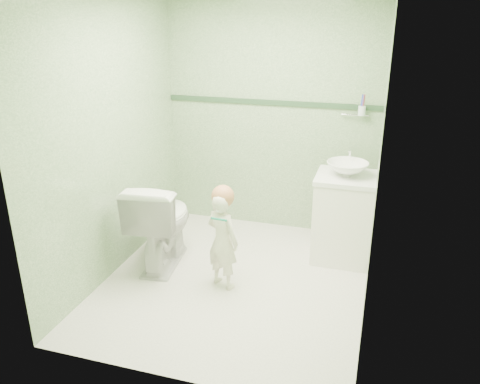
% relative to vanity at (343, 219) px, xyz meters
% --- Properties ---
extents(ground, '(2.50, 2.50, 0.00)m').
position_rel_vanity_xyz_m(ground, '(-0.84, -0.70, -0.40)').
color(ground, beige).
rests_on(ground, ground).
extents(room_shell, '(2.50, 2.54, 2.40)m').
position_rel_vanity_xyz_m(room_shell, '(-0.84, -0.70, 0.80)').
color(room_shell, '#7AA273').
rests_on(room_shell, ground).
extents(trim_stripe, '(2.20, 0.02, 0.05)m').
position_rel_vanity_xyz_m(trim_stripe, '(-0.84, 0.54, 0.95)').
color(trim_stripe, '#2B492E').
rests_on(trim_stripe, room_shell).
extents(vanity, '(0.52, 0.50, 0.80)m').
position_rel_vanity_xyz_m(vanity, '(0.00, 0.00, 0.00)').
color(vanity, white).
rests_on(vanity, ground).
extents(counter, '(0.54, 0.52, 0.04)m').
position_rel_vanity_xyz_m(counter, '(0.00, 0.00, 0.41)').
color(counter, white).
rests_on(counter, vanity).
extents(basin, '(0.37, 0.37, 0.13)m').
position_rel_vanity_xyz_m(basin, '(0.00, 0.00, 0.49)').
color(basin, white).
rests_on(basin, counter).
extents(faucet, '(0.03, 0.13, 0.18)m').
position_rel_vanity_xyz_m(faucet, '(0.00, 0.19, 0.57)').
color(faucet, silver).
rests_on(faucet, counter).
extents(cup_holder, '(0.26, 0.07, 0.21)m').
position_rel_vanity_xyz_m(cup_holder, '(0.05, 0.48, 0.93)').
color(cup_holder, silver).
rests_on(cup_holder, room_shell).
extents(toilet, '(0.56, 0.87, 0.83)m').
position_rel_vanity_xyz_m(toilet, '(-1.58, -0.58, 0.02)').
color(toilet, white).
rests_on(toilet, ground).
extents(toddler, '(0.36, 0.31, 0.85)m').
position_rel_vanity_xyz_m(toddler, '(-0.92, -0.79, 0.02)').
color(toddler, beige).
rests_on(toddler, ground).
extents(hair_cap, '(0.19, 0.19, 0.19)m').
position_rel_vanity_xyz_m(hair_cap, '(-0.92, -0.77, 0.41)').
color(hair_cap, '#C27B4F').
rests_on(hair_cap, toddler).
extents(teal_toothbrush, '(0.11, 0.14, 0.08)m').
position_rel_vanity_xyz_m(teal_toothbrush, '(-0.90, -0.94, 0.29)').
color(teal_toothbrush, '#168868').
rests_on(teal_toothbrush, toddler).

